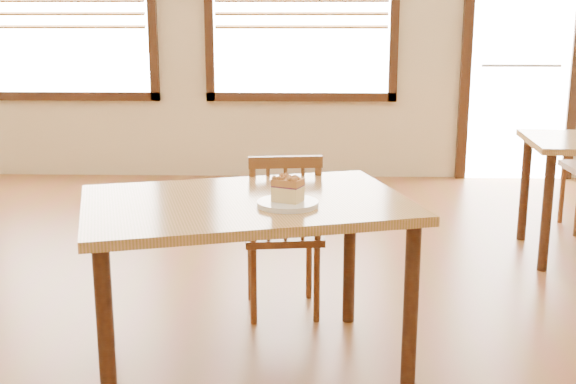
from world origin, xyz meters
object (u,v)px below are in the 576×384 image
Objects in this scene: cake_slice at (288,188)px; cafe_table_main at (246,221)px; cafe_chair_main at (283,232)px; plate at (288,204)px.

cafe_table_main is at bearing 173.67° from cake_slice.
cake_slice is (0.04, -0.70, 0.39)m from cafe_chair_main.
plate is at bearing 91.05° from cake_slice.
plate is at bearing -45.48° from cafe_table_main.
cafe_table_main is 0.22m from plate.
cafe_table_main is 6.11× the size of plate.
cafe_chair_main is at bearing 116.98° from cake_slice.
cake_slice is (0.17, -0.10, 0.16)m from cafe_table_main.
cake_slice is at bearing 86.52° from cafe_chair_main.
cafe_table_main is 10.98× the size of cake_slice.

